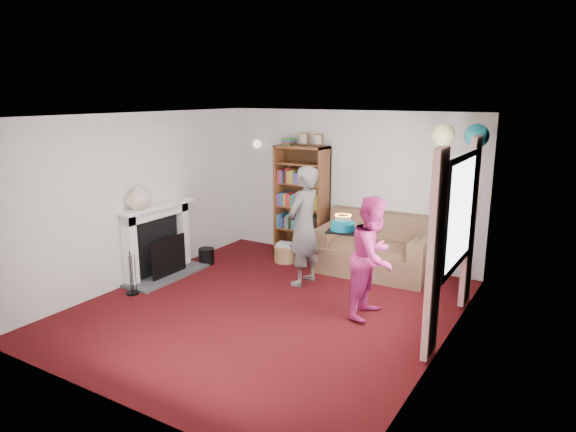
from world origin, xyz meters
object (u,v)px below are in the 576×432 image
Objects in this scene: bookcase at (302,202)px; birthday_cake at (343,226)px; sofa at (376,251)px; person_magenta at (373,257)px; person_striped at (304,226)px.

bookcase reaches higher than birthday_cake.
bookcase is 1.60m from sofa.
bookcase reaches higher than person_magenta.
person_striped is (0.73, -1.26, -0.05)m from bookcase.
bookcase reaches higher than sofa.
sofa is 1.66m from birthday_cake.
birthday_cake is (0.10, -1.48, 0.74)m from sofa.
sofa is 0.99× the size of person_striped.
person_striped is 1.41m from person_magenta.
sofa is (1.46, -0.23, -0.59)m from bookcase.
bookcase is 1.21× the size of sofa.
person_magenta is 4.08× the size of birthday_cake.
bookcase is at bearing 50.03° from person_magenta.
person_striped reaches higher than person_magenta.
person_striped is 0.97m from birthday_cake.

